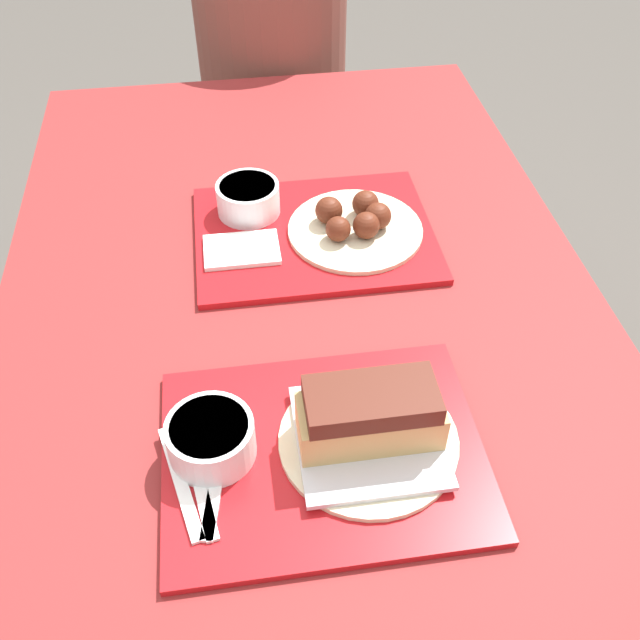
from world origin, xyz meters
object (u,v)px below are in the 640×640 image
at_px(bowl_coleslaw_near, 211,438).
at_px(bowl_coleslaw_far, 248,197).
at_px(tray_far, 314,234).
at_px(tray_near, 323,453).
at_px(brisket_sandwich_plate, 370,424).
at_px(wings_plate_far, 355,223).
at_px(person_seated_across, 272,45).

xyz_separation_m(bowl_coleslaw_near, bowl_coleslaw_far, (0.08, 0.50, 0.00)).
bearing_deg(bowl_coleslaw_near, tray_far, 66.32).
distance_m(tray_near, bowl_coleslaw_near, 0.14).
xyz_separation_m(brisket_sandwich_plate, wings_plate_far, (0.06, 0.43, -0.02)).
height_order(bowl_coleslaw_far, wings_plate_far, same).
height_order(tray_near, tray_far, same).
xyz_separation_m(brisket_sandwich_plate, bowl_coleslaw_far, (-0.11, 0.51, -0.01)).
distance_m(tray_far, bowl_coleslaw_far, 0.13).
distance_m(tray_far, bowl_coleslaw_near, 0.47).
bearing_deg(tray_far, tray_near, -96.54).
height_order(tray_far, wings_plate_far, wings_plate_far).
xyz_separation_m(tray_near, tray_far, (0.05, 0.45, 0.00)).
bearing_deg(wings_plate_far, bowl_coleslaw_near, -121.54).
xyz_separation_m(tray_far, brisket_sandwich_plate, (0.01, -0.44, 0.04)).
bearing_deg(brisket_sandwich_plate, person_seated_across, 90.04).
height_order(bowl_coleslaw_near, person_seated_across, person_seated_across).
bearing_deg(bowl_coleslaw_near, bowl_coleslaw_far, 80.62).
height_order(bowl_coleslaw_near, brisket_sandwich_plate, brisket_sandwich_plate).
xyz_separation_m(tray_near, wings_plate_far, (0.12, 0.44, 0.02)).
height_order(bowl_coleslaw_far, person_seated_across, person_seated_across).
relative_size(tray_near, bowl_coleslaw_far, 3.69).
height_order(brisket_sandwich_plate, person_seated_across, person_seated_across).
height_order(tray_far, bowl_coleslaw_near, bowl_coleslaw_near).
distance_m(bowl_coleslaw_near, wings_plate_far, 0.49).
height_order(brisket_sandwich_plate, bowl_coleslaw_far, brisket_sandwich_plate).
bearing_deg(brisket_sandwich_plate, wings_plate_far, 81.85).
relative_size(wings_plate_far, person_seated_across, 0.32).
bearing_deg(tray_far, brisket_sandwich_plate, -89.06).
bearing_deg(bowl_coleslaw_near, brisket_sandwich_plate, -3.74).
distance_m(tray_near, brisket_sandwich_plate, 0.07).
relative_size(tray_far, person_seated_across, 0.57).
bearing_deg(bowl_coleslaw_far, brisket_sandwich_plate, -77.65).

